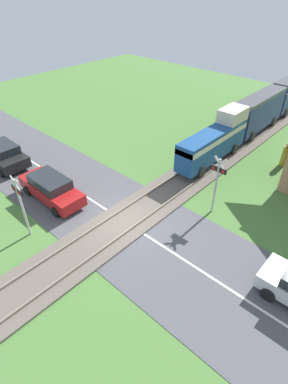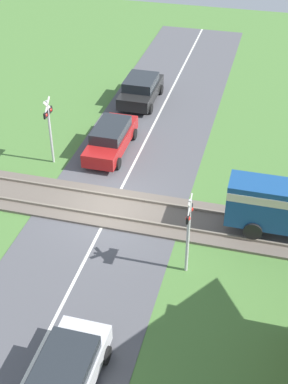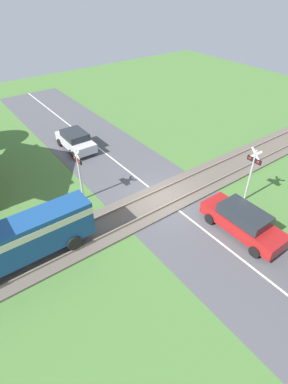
{
  "view_description": "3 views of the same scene",
  "coord_description": "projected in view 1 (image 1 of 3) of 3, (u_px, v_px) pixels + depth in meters",
  "views": [
    {
      "loc": [
        8.94,
        -8.21,
        10.82
      ],
      "look_at": [
        0.0,
        1.51,
        1.2
      ],
      "focal_mm": 28.0,
      "sensor_mm": 36.0,
      "label": 1
    },
    {
      "loc": [
        17.7,
        6.15,
        14.53
      ],
      "look_at": [
        0.0,
        1.51,
        1.2
      ],
      "focal_mm": 50.0,
      "sensor_mm": 36.0,
      "label": 2
    },
    {
      "loc": [
        -10.84,
        9.51,
        11.28
      ],
      "look_at": [
        0.0,
        1.51,
        1.2
      ],
      "focal_mm": 28.0,
      "sensor_mm": 36.0,
      "label": 3
    }
  ],
  "objects": [
    {
      "name": "car_near_crossing",
      "position": [
        51.0,
        188.0,
        17.35
      ],
      "size": [
        4.55,
        1.79,
        1.52
      ],
      "color": "#A81919",
      "rests_on": "ground_plane"
    },
    {
      "name": "crossing_signal_west_approach",
      "position": [
        20.0,
        200.0,
        14.1
      ],
      "size": [
        0.9,
        0.18,
        3.48
      ],
      "color": "#B7B7B7",
      "rests_on": "ground_plane"
    },
    {
      "name": "car_behind_queue",
      "position": [
        3.0,
        154.0,
        20.55
      ],
      "size": [
        4.08,
        2.04,
        1.54
      ],
      "color": "black",
      "rests_on": "ground_plane"
    },
    {
      "name": "track_bed",
      "position": [
        125.0,
        221.0,
        16.1
      ],
      "size": [
        2.8,
        48.0,
        0.24
      ],
      "color": "#665B51",
      "rests_on": "ground_plane"
    },
    {
      "name": "ground_plane",
      "position": [
        125.0,
        222.0,
        16.14
      ],
      "size": [
        60.0,
        60.0,
        0.0
      ],
      "primitive_type": "plane",
      "color": "#4C7A38"
    },
    {
      "name": "pedestrian_by_station",
      "position": [
        285.0,
        155.0,
        20.51
      ],
      "size": [
        0.41,
        0.41,
        1.68
      ],
      "color": "gold",
      "rests_on": "ground_plane"
    },
    {
      "name": "train",
      "position": [
        259.0,
        112.0,
        24.07
      ],
      "size": [
        1.58,
        20.02,
        3.18
      ],
      "color": "navy",
      "rests_on": "track_bed"
    },
    {
      "name": "road_surface",
      "position": [
        125.0,
        222.0,
        16.14
      ],
      "size": [
        48.0,
        6.4,
        0.02
      ],
      "color": "#515156",
      "rests_on": "ground_plane"
    },
    {
      "name": "crossing_signal_east_approach",
      "position": [
        217.0,
        179.0,
        15.58
      ],
      "size": [
        0.9,
        0.18,
        3.48
      ],
      "color": "#B7B7B7",
      "rests_on": "ground_plane"
    }
  ]
}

